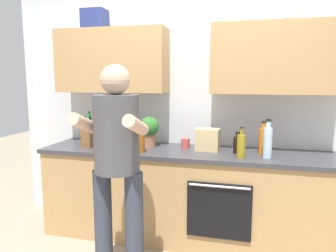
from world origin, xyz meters
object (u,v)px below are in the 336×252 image
(bottle_soy, at_px, (238,144))
(bottle_oil, at_px, (241,146))
(bottle_syrup, at_px, (141,140))
(cup_ceramic, at_px, (185,143))
(bottle_soda, at_px, (90,130))
(knife_block, at_px, (88,134))
(bottle_hotsauce, at_px, (114,135))
(bottle_juice, at_px, (263,140))
(person_standing, at_px, (117,158))
(potted_herb, at_px, (149,129))
(bottle_water, at_px, (268,141))
(grocery_bag_bread, at_px, (208,139))

(bottle_soy, bearing_deg, bottle_oil, -77.98)
(bottle_syrup, bearing_deg, bottle_soy, 13.22)
(bottle_oil, xyz_separation_m, cup_ceramic, (-0.55, 0.27, -0.06))
(cup_ceramic, bearing_deg, bottle_soy, -10.87)
(bottle_soda, height_order, knife_block, bottle_soda)
(bottle_hotsauce, distance_m, knife_block, 0.26)
(bottle_juice, distance_m, cup_ceramic, 0.75)
(bottle_juice, height_order, bottle_soda, bottle_soda)
(person_standing, distance_m, bottle_syrup, 0.62)
(person_standing, distance_m, potted_herb, 0.91)
(bottle_juice, bearing_deg, bottle_syrup, -168.29)
(bottle_hotsauce, height_order, bottle_syrup, bottle_syrup)
(bottle_soda, distance_m, bottle_syrup, 0.73)
(bottle_oil, relative_size, bottle_soda, 0.79)
(bottle_soy, height_order, cup_ceramic, bottle_soy)
(potted_herb, bearing_deg, bottle_syrup, -87.66)
(bottle_syrup, bearing_deg, bottle_soda, 158.19)
(bottle_hotsauce, bearing_deg, bottle_water, -5.33)
(bottle_soy, bearing_deg, knife_block, -176.05)
(knife_block, bearing_deg, bottle_water, -0.47)
(bottle_juice, height_order, potted_herb, potted_herb)
(grocery_bag_bread, bearing_deg, bottle_soda, 179.64)
(bottle_soda, bearing_deg, person_standing, -51.93)
(bottle_oil, xyz_separation_m, potted_herb, (-0.93, 0.25, 0.07))
(person_standing, xyz_separation_m, bottle_oil, (0.89, 0.66, 0.00))
(bottle_soy, distance_m, bottle_juice, 0.23)
(bottle_oil, distance_m, bottle_soda, 1.61)
(bottle_syrup, xyz_separation_m, cup_ceramic, (0.36, 0.31, -0.07))
(bottle_hotsauce, bearing_deg, person_standing, -64.59)
(bottle_hotsauce, relative_size, bottle_syrup, 0.93)
(knife_block, bearing_deg, bottle_syrup, -9.82)
(potted_herb, relative_size, grocery_bag_bread, 1.39)
(bottle_soda, relative_size, bottle_water, 1.01)
(knife_block, bearing_deg, cup_ceramic, 11.77)
(bottle_oil, distance_m, knife_block, 1.52)
(bottle_soy, distance_m, bottle_oil, 0.18)
(bottle_soda, height_order, grocery_bag_bread, bottle_soda)
(person_standing, distance_m, cup_ceramic, 0.99)
(bottle_soy, xyz_separation_m, cup_ceramic, (-0.52, 0.10, -0.04))
(bottle_juice, bearing_deg, grocery_bag_bread, 176.31)
(bottle_water, height_order, bottle_syrup, bottle_water)
(bottle_soy, relative_size, knife_block, 0.65)
(bottle_syrup, relative_size, grocery_bag_bread, 1.37)
(knife_block, bearing_deg, bottle_soda, 113.97)
(bottle_juice, bearing_deg, potted_herb, 177.32)
(bottle_juice, distance_m, bottle_oil, 0.27)
(bottle_juice, relative_size, knife_block, 0.97)
(person_standing, relative_size, bottle_hotsauce, 5.98)
(bottle_juice, relative_size, bottle_oil, 1.12)
(bottle_soy, height_order, grocery_bag_bread, grocery_bag_bread)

